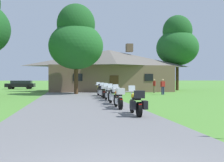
{
  "coord_description": "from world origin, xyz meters",
  "views": [
    {
      "loc": [
        -0.71,
        -3.89,
        1.67
      ],
      "look_at": [
        2.81,
        18.41,
        1.5
      ],
      "focal_mm": 44.5,
      "sensor_mm": 36.0,
      "label": 1
    }
  ],
  "objects_px": {
    "tree_by_lodge_front": "(76,40)",
    "parked_black_suv_far_left": "(21,84)",
    "motorcycle_yellow_nearest_to_camera": "(137,103)",
    "bystander_red_shirt_near_lodge": "(154,85)",
    "bystander_red_shirt_beside_signpost": "(163,86)",
    "motorcycle_blue_fifth_in_row": "(103,92)",
    "motorcycle_orange_second_in_row": "(119,98)",
    "tree_right_of_lodge": "(177,43)",
    "motorcycle_white_fourth_in_row": "(108,93)",
    "motorcycle_yellow_farthest_in_row": "(99,90)",
    "motorcycle_black_third_in_row": "(114,96)"
  },
  "relations": [
    {
      "from": "tree_right_of_lodge",
      "to": "motorcycle_white_fourth_in_row",
      "type": "bearing_deg",
      "value": -124.9
    },
    {
      "from": "motorcycle_black_third_in_row",
      "to": "motorcycle_blue_fifth_in_row",
      "type": "height_order",
      "value": "same"
    },
    {
      "from": "motorcycle_orange_second_in_row",
      "to": "bystander_red_shirt_beside_signpost",
      "type": "distance_m",
      "value": 15.12
    },
    {
      "from": "motorcycle_orange_second_in_row",
      "to": "tree_by_lodge_front",
      "type": "height_order",
      "value": "tree_by_lodge_front"
    },
    {
      "from": "bystander_red_shirt_beside_signpost",
      "to": "parked_black_suv_far_left",
      "type": "height_order",
      "value": "bystander_red_shirt_beside_signpost"
    },
    {
      "from": "motorcycle_yellow_nearest_to_camera",
      "to": "parked_black_suv_far_left",
      "type": "bearing_deg",
      "value": 108.11
    },
    {
      "from": "tree_right_of_lodge",
      "to": "tree_by_lodge_front",
      "type": "bearing_deg",
      "value": -149.04
    },
    {
      "from": "motorcycle_black_third_in_row",
      "to": "bystander_red_shirt_near_lodge",
      "type": "bearing_deg",
      "value": 58.5
    },
    {
      "from": "motorcycle_black_third_in_row",
      "to": "motorcycle_white_fourth_in_row",
      "type": "relative_size",
      "value": 1.0
    },
    {
      "from": "motorcycle_black_third_in_row",
      "to": "bystander_red_shirt_beside_signpost",
      "type": "distance_m",
      "value": 12.94
    },
    {
      "from": "motorcycle_blue_fifth_in_row",
      "to": "parked_black_suv_far_left",
      "type": "relative_size",
      "value": 0.44
    },
    {
      "from": "bystander_red_shirt_near_lodge",
      "to": "motorcycle_blue_fifth_in_row",
      "type": "bearing_deg",
      "value": -41.05
    },
    {
      "from": "bystander_red_shirt_near_lodge",
      "to": "bystander_red_shirt_beside_signpost",
      "type": "distance_m",
      "value": 3.3
    },
    {
      "from": "motorcycle_black_third_in_row",
      "to": "bystander_red_shirt_beside_signpost",
      "type": "relative_size",
      "value": 1.25
    },
    {
      "from": "bystander_red_shirt_near_lodge",
      "to": "parked_black_suv_far_left",
      "type": "distance_m",
      "value": 23.89
    },
    {
      "from": "motorcycle_white_fourth_in_row",
      "to": "motorcycle_blue_fifth_in_row",
      "type": "relative_size",
      "value": 1.0
    },
    {
      "from": "motorcycle_yellow_nearest_to_camera",
      "to": "motorcycle_white_fourth_in_row",
      "type": "bearing_deg",
      "value": 91.7
    },
    {
      "from": "tree_by_lodge_front",
      "to": "bystander_red_shirt_beside_signpost",
      "type": "bearing_deg",
      "value": -10.9
    },
    {
      "from": "tree_by_lodge_front",
      "to": "parked_black_suv_far_left",
      "type": "distance_m",
      "value": 20.15
    },
    {
      "from": "motorcycle_orange_second_in_row",
      "to": "tree_right_of_lodge",
      "type": "height_order",
      "value": "tree_right_of_lodge"
    },
    {
      "from": "motorcycle_white_fourth_in_row",
      "to": "tree_by_lodge_front",
      "type": "bearing_deg",
      "value": 99.75
    },
    {
      "from": "motorcycle_white_fourth_in_row",
      "to": "bystander_red_shirt_beside_signpost",
      "type": "height_order",
      "value": "bystander_red_shirt_beside_signpost"
    },
    {
      "from": "motorcycle_yellow_nearest_to_camera",
      "to": "bystander_red_shirt_beside_signpost",
      "type": "relative_size",
      "value": 1.25
    },
    {
      "from": "motorcycle_blue_fifth_in_row",
      "to": "motorcycle_yellow_farthest_in_row",
      "type": "distance_m",
      "value": 3.05
    },
    {
      "from": "motorcycle_yellow_farthest_in_row",
      "to": "motorcycle_black_third_in_row",
      "type": "bearing_deg",
      "value": -92.23
    },
    {
      "from": "motorcycle_yellow_farthest_in_row",
      "to": "bystander_red_shirt_near_lodge",
      "type": "bearing_deg",
      "value": 35.78
    },
    {
      "from": "motorcycle_yellow_nearest_to_camera",
      "to": "motorcycle_orange_second_in_row",
      "type": "height_order",
      "value": "same"
    },
    {
      "from": "motorcycle_yellow_farthest_in_row",
      "to": "bystander_red_shirt_near_lodge",
      "type": "xyz_separation_m",
      "value": [
        7.11,
        5.51,
        0.31
      ]
    },
    {
      "from": "bystander_red_shirt_near_lodge",
      "to": "bystander_red_shirt_beside_signpost",
      "type": "xyz_separation_m",
      "value": [
        -0.1,
        -3.29,
        0.0
      ]
    },
    {
      "from": "motorcycle_white_fourth_in_row",
      "to": "tree_right_of_lodge",
      "type": "height_order",
      "value": "tree_right_of_lodge"
    },
    {
      "from": "motorcycle_black_third_in_row",
      "to": "tree_by_lodge_front",
      "type": "xyz_separation_m",
      "value": [
        -2.04,
        12.6,
        5.26
      ]
    },
    {
      "from": "motorcycle_orange_second_in_row",
      "to": "tree_by_lodge_front",
      "type": "relative_size",
      "value": 0.21
    },
    {
      "from": "motorcycle_black_third_in_row",
      "to": "parked_black_suv_far_left",
      "type": "relative_size",
      "value": 0.44
    },
    {
      "from": "motorcycle_orange_second_in_row",
      "to": "tree_right_of_lodge",
      "type": "bearing_deg",
      "value": 61.45
    },
    {
      "from": "motorcycle_black_third_in_row",
      "to": "motorcycle_blue_fifth_in_row",
      "type": "bearing_deg",
      "value": 85.31
    },
    {
      "from": "motorcycle_white_fourth_in_row",
      "to": "tree_by_lodge_front",
      "type": "xyz_separation_m",
      "value": [
        -2.09,
        9.61,
        5.25
      ]
    },
    {
      "from": "motorcycle_black_third_in_row",
      "to": "bystander_red_shirt_near_lodge",
      "type": "height_order",
      "value": "bystander_red_shirt_near_lodge"
    },
    {
      "from": "motorcycle_yellow_nearest_to_camera",
      "to": "parked_black_suv_far_left",
      "type": "relative_size",
      "value": 0.44
    },
    {
      "from": "motorcycle_white_fourth_in_row",
      "to": "tree_by_lodge_front",
      "type": "relative_size",
      "value": 0.21
    },
    {
      "from": "tree_right_of_lodge",
      "to": "bystander_red_shirt_near_lodge",
      "type": "bearing_deg",
      "value": -128.24
    },
    {
      "from": "motorcycle_white_fourth_in_row",
      "to": "bystander_red_shirt_beside_signpost",
      "type": "relative_size",
      "value": 1.25
    },
    {
      "from": "motorcycle_black_third_in_row",
      "to": "bystander_red_shirt_near_lodge",
      "type": "xyz_separation_m",
      "value": [
        7.15,
        14.14,
        0.32
      ]
    },
    {
      "from": "motorcycle_yellow_nearest_to_camera",
      "to": "tree_by_lodge_front",
      "type": "bearing_deg",
      "value": 98.1
    },
    {
      "from": "motorcycle_black_third_in_row",
      "to": "tree_right_of_lodge",
      "type": "relative_size",
      "value": 0.19
    },
    {
      "from": "motorcycle_blue_fifth_in_row",
      "to": "motorcycle_yellow_farthest_in_row",
      "type": "relative_size",
      "value": 1.0
    },
    {
      "from": "motorcycle_white_fourth_in_row",
      "to": "parked_black_suv_far_left",
      "type": "bearing_deg",
      "value": 108.96
    },
    {
      "from": "motorcycle_blue_fifth_in_row",
      "to": "bystander_red_shirt_beside_signpost",
      "type": "xyz_separation_m",
      "value": [
        7.05,
        5.26,
        0.32
      ]
    },
    {
      "from": "motorcycle_white_fourth_in_row",
      "to": "parked_black_suv_far_left",
      "type": "distance_m",
      "value": 29.14
    },
    {
      "from": "bystander_red_shirt_beside_signpost",
      "to": "bystander_red_shirt_near_lodge",
      "type": "bearing_deg",
      "value": -98.52
    },
    {
      "from": "motorcycle_blue_fifth_in_row",
      "to": "parked_black_suv_far_left",
      "type": "height_order",
      "value": "parked_black_suv_far_left"
    }
  ]
}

